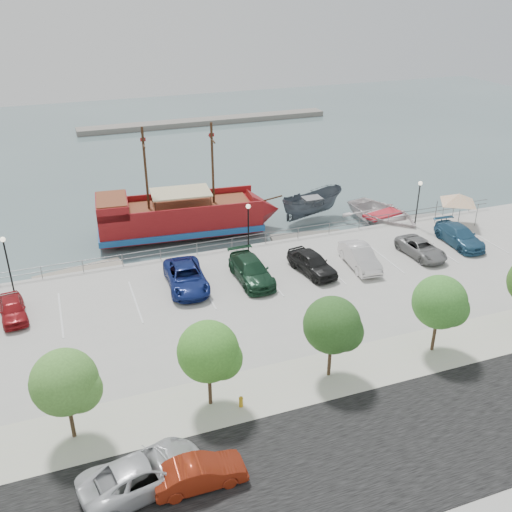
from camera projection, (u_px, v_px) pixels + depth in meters
name	position (u px, v px, depth m)	size (l,w,h in m)	color
ground	(278.00, 302.00, 41.70)	(160.00, 160.00, 0.00)	#4C6164
street	(402.00, 443.00, 27.81)	(100.00, 8.00, 0.04)	black
sidewalk	(344.00, 371.00, 32.85)	(100.00, 4.00, 0.05)	beige
seawall_railing	(243.00, 241.00, 47.58)	(50.00, 0.06, 1.00)	slate
far_shore	(206.00, 121.00, 90.84)	(40.00, 3.00, 0.80)	gray
pirate_ship	(194.00, 216.00, 51.70)	(17.09, 6.06, 10.67)	maroon
patrol_boat	(312.00, 207.00, 55.16)	(2.56, 6.81, 2.64)	#474E57
speedboat	(383.00, 217.00, 54.11)	(5.71, 7.99, 1.65)	silver
dock_west	(80.00, 273.00, 45.23)	(6.94, 1.98, 0.40)	gray
dock_mid	(307.00, 238.00, 51.39)	(6.58, 1.88, 0.38)	slate
dock_east	(410.00, 221.00, 54.74)	(7.14, 2.04, 0.41)	gray
canopy_tent	(459.00, 194.00, 50.83)	(4.87, 4.87, 3.37)	slate
street_van	(143.00, 473.00, 25.15)	(2.61, 5.65, 1.57)	silver
street_sedan	(200.00, 473.00, 25.28)	(1.46, 4.18, 1.38)	maroon
fire_hydrant	(241.00, 401.00, 29.99)	(0.24, 0.24, 0.68)	#C29118
lamp_post_left	(6.00, 254.00, 39.84)	(0.36, 0.36, 4.28)	black
lamp_post_mid	(248.00, 220.00, 45.41)	(0.36, 0.36, 4.28)	black
lamp_post_right	(419.00, 196.00, 50.36)	(0.36, 0.36, 4.28)	black
tree_b	(68.00, 384.00, 26.73)	(3.30, 3.20, 5.00)	#473321
tree_c	(211.00, 353.00, 28.89)	(3.30, 3.20, 5.00)	#473321
tree_d	(335.00, 327.00, 31.06)	(3.30, 3.20, 5.00)	#473321
tree_e	(442.00, 304.00, 33.22)	(3.30, 3.20, 5.00)	#473321
parked_car_a	(13.00, 309.00, 37.64)	(1.63, 4.04, 1.38)	maroon
parked_car_c	(186.00, 277.00, 41.33)	(2.70, 5.86, 1.63)	navy
parked_car_d	(251.00, 270.00, 42.25)	(2.29, 5.64, 1.64)	#173925
parked_car_e	(312.00, 263.00, 43.35)	(1.95, 4.83, 1.65)	black
parked_car_f	(360.00, 257.00, 44.25)	(1.73, 4.96, 1.63)	silver
parked_car_g	(421.00, 248.00, 45.99)	(2.20, 4.76, 1.32)	gray
parked_car_h	(460.00, 236.00, 47.92)	(2.17, 5.34, 1.55)	#295678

